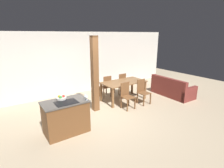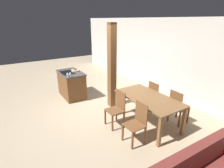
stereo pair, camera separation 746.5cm
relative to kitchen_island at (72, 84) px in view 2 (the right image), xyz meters
name	(u,v)px [view 2 (the right image)]	position (x,y,z in m)	size (l,w,h in m)	color
ground_plane	(97,108)	(1.27, 0.32, -0.46)	(16.00, 16.00, 0.00)	tan
wall_back	(160,57)	(1.27, 3.00, 0.89)	(11.20, 0.08, 2.70)	silver
kitchen_island	(72,84)	(0.00, 0.00, 0.00)	(1.17, 0.71, 0.92)	brown
fruit_bowl	(75,70)	(-0.02, 0.18, 0.50)	(0.27, 0.27, 0.11)	silver
wine_glass_near	(67,74)	(0.51, -0.28, 0.58)	(0.07, 0.07, 0.16)	silver
wine_glass_middle	(70,73)	(0.51, -0.19, 0.58)	(0.07, 0.07, 0.16)	silver
dining_table	(148,101)	(2.79, 1.03, 0.22)	(1.75, 0.93, 0.78)	brown
dining_chair_near_left	(117,108)	(2.39, 0.34, 0.03)	(0.40, 0.40, 0.94)	brown
dining_chair_near_right	(137,122)	(3.18, 0.34, 0.03)	(0.40, 0.40, 0.94)	brown
dining_chair_far_left	(155,96)	(2.39, 1.72, 0.03)	(0.40, 0.40, 0.94)	brown
dining_chair_far_right	(177,107)	(3.18, 1.72, 0.03)	(0.40, 0.40, 0.94)	brown
timber_post	(112,67)	(1.38, 0.83, 0.82)	(0.21, 0.21, 2.56)	brown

